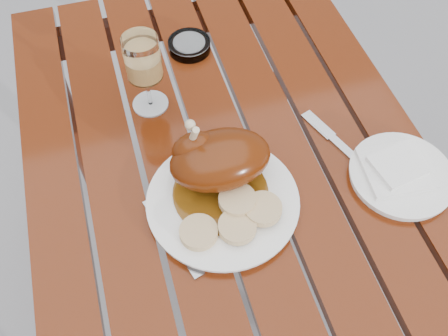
# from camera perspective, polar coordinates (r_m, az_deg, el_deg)

# --- Properties ---
(ground) EXTENTS (60.00, 60.00, 0.00)m
(ground) POSITION_cam_1_polar(r_m,az_deg,el_deg) (1.67, 0.48, -14.53)
(ground) COLOR slate
(ground) RESTS_ON ground
(table) EXTENTS (0.80, 1.20, 0.75)m
(table) POSITION_cam_1_polar(r_m,az_deg,el_deg) (1.32, 0.59, -8.87)
(table) COLOR #60210B
(table) RESTS_ON ground
(dinner_plate) EXTENTS (0.30, 0.30, 0.02)m
(dinner_plate) POSITION_cam_1_polar(r_m,az_deg,el_deg) (0.94, -0.13, -3.91)
(dinner_plate) COLOR white
(dinner_plate) RESTS_ON table
(roast_duck) EXTENTS (0.20, 0.19, 0.14)m
(roast_duck) POSITION_cam_1_polar(r_m,az_deg,el_deg) (0.91, -0.84, 0.96)
(roast_duck) COLOR #5F360A
(roast_duck) RESTS_ON dinner_plate
(bread_dumplings) EXTENTS (0.19, 0.12, 0.03)m
(bread_dumplings) POSITION_cam_1_polar(r_m,az_deg,el_deg) (0.89, 1.18, -5.59)
(bread_dumplings) COLOR #D0B17F
(bread_dumplings) RESTS_ON dinner_plate
(wine_glass) EXTENTS (0.09, 0.09, 0.18)m
(wine_glass) POSITION_cam_1_polar(r_m,az_deg,el_deg) (1.04, -8.98, 10.54)
(wine_glass) COLOR #F5C16F
(wine_glass) RESTS_ON table
(side_plate) EXTENTS (0.21, 0.21, 0.02)m
(side_plate) POSITION_cam_1_polar(r_m,az_deg,el_deg) (1.03, 19.58, -0.80)
(side_plate) COLOR white
(side_plate) RESTS_ON table
(napkin) EXTENTS (0.14, 0.13, 0.01)m
(napkin) POSITION_cam_1_polar(r_m,az_deg,el_deg) (1.02, 19.06, -0.06)
(napkin) COLOR white
(napkin) RESTS_ON side_plate
(ashtray) EXTENTS (0.12, 0.12, 0.02)m
(ashtray) POSITION_cam_1_polar(r_m,az_deg,el_deg) (1.21, -3.99, 13.80)
(ashtray) COLOR #B2B7BC
(ashtray) RESTS_ON table
(fork) EXTENTS (0.07, 0.17, 0.01)m
(fork) POSITION_cam_1_polar(r_m,az_deg,el_deg) (0.91, -5.51, -8.09)
(fork) COLOR gray
(fork) RESTS_ON table
(knife) EXTENTS (0.08, 0.18, 0.01)m
(knife) POSITION_cam_1_polar(r_m,az_deg,el_deg) (1.04, 13.76, 1.97)
(knife) COLOR gray
(knife) RESTS_ON table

